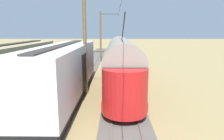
{
  "coord_description": "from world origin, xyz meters",
  "views": [
    {
      "loc": [
        -3.7,
        17.9,
        4.99
      ],
      "look_at": [
        -3.48,
        0.73,
        1.72
      ],
      "focal_mm": 33.24,
      "sensor_mm": 36.0,
      "label": 1
    }
  ],
  "objects_px": {
    "catenary_pole_mid_near": "(86,41)",
    "catenary_pole_foreground": "(101,36)",
    "track_end_bumper": "(53,66)",
    "vintage_streetcar": "(121,61)",
    "coach_adjacent": "(14,67)",
    "boxcar_far_siding": "(64,70)",
    "switch_stand": "(129,59)"
  },
  "relations": [
    {
      "from": "coach_adjacent",
      "to": "track_end_bumper",
      "type": "bearing_deg",
      "value": -90.02
    },
    {
      "from": "vintage_streetcar",
      "to": "boxcar_far_siding",
      "type": "xyz_separation_m",
      "value": [
        4.27,
        3.92,
        -0.1
      ]
    },
    {
      "from": "coach_adjacent",
      "to": "vintage_streetcar",
      "type": "bearing_deg",
      "value": -162.18
    },
    {
      "from": "catenary_pole_foreground",
      "to": "catenary_pole_mid_near",
      "type": "distance_m",
      "value": 18.02
    },
    {
      "from": "switch_stand",
      "to": "catenary_pole_mid_near",
      "type": "bearing_deg",
      "value": 74.23
    },
    {
      "from": "boxcar_far_siding",
      "to": "catenary_pole_mid_near",
      "type": "xyz_separation_m",
      "value": [
        -1.49,
        -1.09,
        2.01
      ]
    },
    {
      "from": "vintage_streetcar",
      "to": "switch_stand",
      "type": "relative_size",
      "value": 14.49
    },
    {
      "from": "coach_adjacent",
      "to": "switch_stand",
      "type": "relative_size",
      "value": 9.72
    },
    {
      "from": "vintage_streetcar",
      "to": "catenary_pole_mid_near",
      "type": "relative_size",
      "value": 2.24
    },
    {
      "from": "track_end_bumper",
      "to": "coach_adjacent",
      "type": "bearing_deg",
      "value": 89.98
    },
    {
      "from": "track_end_bumper",
      "to": "vintage_streetcar",
      "type": "bearing_deg",
      "value": 138.08
    },
    {
      "from": "catenary_pole_foreground",
      "to": "switch_stand",
      "type": "xyz_separation_m",
      "value": [
        -4.4,
        2.46,
        -3.47
      ]
    },
    {
      "from": "coach_adjacent",
      "to": "track_end_bumper",
      "type": "xyz_separation_m",
      "value": [
        -0.0,
        -10.41,
        -1.76
      ]
    },
    {
      "from": "coach_adjacent",
      "to": "switch_stand",
      "type": "bearing_deg",
      "value": -123.3
    },
    {
      "from": "boxcar_far_siding",
      "to": "vintage_streetcar",
      "type": "bearing_deg",
      "value": -137.44
    },
    {
      "from": "boxcar_far_siding",
      "to": "catenary_pole_mid_near",
      "type": "height_order",
      "value": "catenary_pole_mid_near"
    },
    {
      "from": "boxcar_far_siding",
      "to": "catenary_pole_mid_near",
      "type": "relative_size",
      "value": 1.77
    },
    {
      "from": "coach_adjacent",
      "to": "boxcar_far_siding",
      "type": "distance_m",
      "value": 4.44
    },
    {
      "from": "catenary_pole_foreground",
      "to": "switch_stand",
      "type": "distance_m",
      "value": 6.12
    },
    {
      "from": "catenary_pole_foreground",
      "to": "boxcar_far_siding",
      "type": "bearing_deg",
      "value": 85.54
    },
    {
      "from": "switch_stand",
      "to": "track_end_bumper",
      "type": "height_order",
      "value": "switch_stand"
    },
    {
      "from": "coach_adjacent",
      "to": "catenary_pole_mid_near",
      "type": "height_order",
      "value": "catenary_pole_mid_near"
    },
    {
      "from": "vintage_streetcar",
      "to": "switch_stand",
      "type": "bearing_deg",
      "value": -97.25
    },
    {
      "from": "coach_adjacent",
      "to": "catenary_pole_foreground",
      "type": "relative_size",
      "value": 1.5
    },
    {
      "from": "coach_adjacent",
      "to": "track_end_bumper",
      "type": "relative_size",
      "value": 6.67
    },
    {
      "from": "track_end_bumper",
      "to": "switch_stand",
      "type": "bearing_deg",
      "value": -153.52
    },
    {
      "from": "coach_adjacent",
      "to": "catenary_pole_mid_near",
      "type": "relative_size",
      "value": 1.5
    },
    {
      "from": "catenary_pole_foreground",
      "to": "track_end_bumper",
      "type": "xyz_separation_m",
      "value": [
        5.77,
        7.52,
        -3.77
      ]
    },
    {
      "from": "boxcar_far_siding",
      "to": "catenary_pole_foreground",
      "type": "distance_m",
      "value": 19.27
    },
    {
      "from": "vintage_streetcar",
      "to": "coach_adjacent",
      "type": "distance_m",
      "value": 8.98
    },
    {
      "from": "catenary_pole_mid_near",
      "to": "catenary_pole_foreground",
      "type": "bearing_deg",
      "value": -90.0
    },
    {
      "from": "vintage_streetcar",
      "to": "coach_adjacent",
      "type": "bearing_deg",
      "value": 17.82
    }
  ]
}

